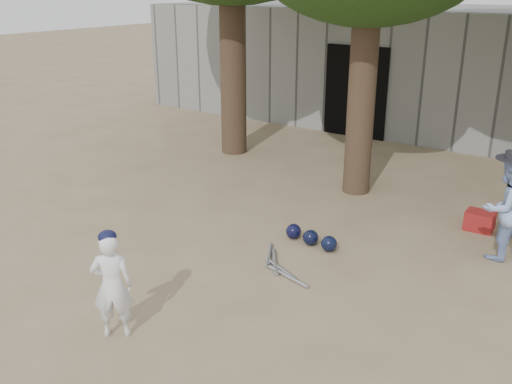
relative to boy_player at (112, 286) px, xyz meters
The scene contains 7 objects.
ground 1.63m from the boy_player, 107.32° to the left, with size 70.00×70.00×0.00m, color #937C5E.
boy_player is the anchor object (origin of this frame).
spectator_blue 5.25m from the boy_player, 55.77° to the left, with size 0.71×0.55×1.47m, color #95AFE6.
red_bag 5.73m from the boy_player, 64.23° to the left, with size 0.42×0.32×0.30m, color maroon.
back_building 11.82m from the boy_player, 92.20° to the left, with size 16.00×5.24×3.00m.
helmet_row 3.28m from the boy_player, 79.17° to the left, with size 0.87×0.31×0.23m.
bat_pile 2.46m from the boy_player, 75.22° to the left, with size 1.09×0.81×0.06m.
Camera 1 is at (4.74, -4.92, 3.62)m, focal length 40.00 mm.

